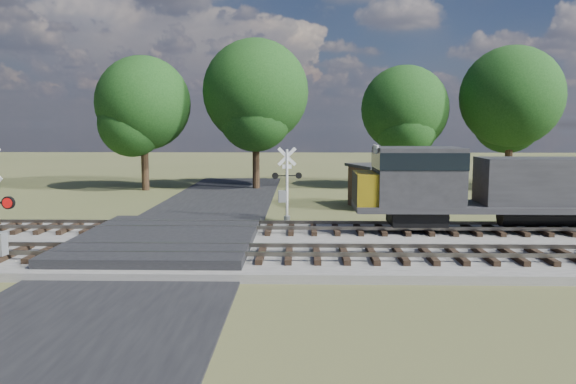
{
  "coord_description": "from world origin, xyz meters",
  "views": [
    {
      "loc": [
        5.43,
        -21.75,
        5.02
      ],
      "look_at": [
        4.87,
        2.0,
        2.16
      ],
      "focal_mm": 35.0,
      "sensor_mm": 36.0,
      "label": 1
    }
  ],
  "objects": [
    {
      "name": "ground",
      "position": [
        0.0,
        0.0,
        0.0
      ],
      "size": [
        160.0,
        160.0,
        0.0
      ],
      "primitive_type": "plane",
      "color": "#4D532C",
      "rests_on": "ground"
    },
    {
      "name": "ballast_bed",
      "position": [
        10.0,
        0.5,
        0.15
      ],
      "size": [
        140.0,
        10.0,
        0.3
      ],
      "primitive_type": "cube",
      "color": "gray",
      "rests_on": "ground"
    },
    {
      "name": "road",
      "position": [
        0.0,
        0.0,
        0.04
      ],
      "size": [
        7.0,
        60.0,
        0.08
      ],
      "primitive_type": "cube",
      "color": "black",
      "rests_on": "ground"
    },
    {
      "name": "crossing_panel",
      "position": [
        0.0,
        0.5,
        0.32
      ],
      "size": [
        7.0,
        9.0,
        0.62
      ],
      "primitive_type": "cube",
      "color": "#262628",
      "rests_on": "ground"
    },
    {
      "name": "track_near",
      "position": [
        3.12,
        -2.0,
        0.41
      ],
      "size": [
        140.0,
        2.6,
        0.33
      ],
      "color": "black",
      "rests_on": "ballast_bed"
    },
    {
      "name": "track_far",
      "position": [
        3.12,
        3.0,
        0.41
      ],
      "size": [
        140.0,
        2.6,
        0.33
      ],
      "color": "black",
      "rests_on": "ballast_bed"
    },
    {
      "name": "crossing_signal_far",
      "position": [
        4.62,
        7.16,
        1.61
      ],
      "size": [
        1.56,
        0.36,
        3.88
      ],
      "rotation": [
        0.0,
        0.0,
        3.26
      ],
      "color": "silver",
      "rests_on": "ground"
    },
    {
      "name": "equipment_shed",
      "position": [
        10.59,
        12.2,
        1.34
      ],
      "size": [
        4.87,
        4.87,
        2.64
      ],
      "rotation": [
        0.0,
        0.0,
        0.31
      ],
      "color": "#4B2F20",
      "rests_on": "ground"
    },
    {
      "name": "treeline",
      "position": [
        6.94,
        20.88,
        6.86
      ],
      "size": [
        80.16,
        11.8,
        11.57
      ],
      "color": "black",
      "rests_on": "ground"
    }
  ]
}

